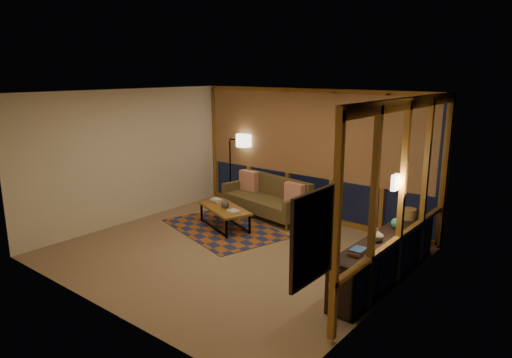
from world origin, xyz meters
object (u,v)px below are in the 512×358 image
Objects in this scene: floor_lamp at (230,168)px; bookshelf at (386,257)px; sofa at (266,198)px; coffee_table at (225,218)px.

floor_lamp reaches higher than bookshelf.
sofa is 3.50m from bookshelf.
coffee_table is 3.44m from bookshelf.
floor_lamp reaches higher than sofa.
sofa is at bearing 102.29° from coffee_table.
coffee_table is (-0.18, -1.10, -0.20)m from sofa.
coffee_table is at bearing 176.63° from bookshelf.
coffee_table is at bearing -60.35° from floor_lamp.
coffee_table is at bearing -89.43° from sofa.
sofa is at bearing -22.24° from floor_lamp.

